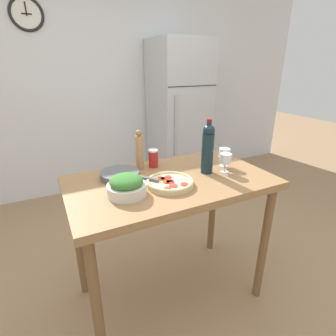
% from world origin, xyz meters
% --- Properties ---
extents(ground_plane, '(14.00, 14.00, 0.00)m').
position_xyz_m(ground_plane, '(0.00, 0.00, 0.00)').
color(ground_plane, '#9E7A56').
extents(wall_back, '(6.40, 0.09, 2.60)m').
position_xyz_m(wall_back, '(-0.00, 2.11, 1.30)').
color(wall_back, silver).
rests_on(wall_back, ground_plane).
extents(refrigerator, '(0.66, 0.71, 1.88)m').
position_xyz_m(refrigerator, '(0.99, 1.72, 0.94)').
color(refrigerator, '#B7BCC1').
rests_on(refrigerator, ground_plane).
extents(prep_counter, '(1.26, 0.72, 0.93)m').
position_xyz_m(prep_counter, '(0.00, 0.00, 0.81)').
color(prep_counter, olive).
rests_on(prep_counter, ground_plane).
extents(wine_bottle, '(0.08, 0.08, 0.35)m').
position_xyz_m(wine_bottle, '(0.26, -0.01, 1.10)').
color(wine_bottle, '#142833').
rests_on(wine_bottle, prep_counter).
extents(wine_glass_near, '(0.08, 0.08, 0.13)m').
position_xyz_m(wine_glass_near, '(0.37, -0.06, 1.03)').
color(wine_glass_near, silver).
rests_on(wine_glass_near, prep_counter).
extents(wine_glass_far, '(0.08, 0.08, 0.13)m').
position_xyz_m(wine_glass_far, '(0.43, 0.03, 1.03)').
color(wine_glass_far, silver).
rests_on(wine_glass_far, prep_counter).
extents(pepper_mill, '(0.05, 0.05, 0.27)m').
position_xyz_m(pepper_mill, '(-0.11, 0.24, 1.07)').
color(pepper_mill, '#AD7F51').
rests_on(pepper_mill, prep_counter).
extents(salad_bowl, '(0.22, 0.22, 0.12)m').
position_xyz_m(salad_bowl, '(-0.31, -0.08, 0.99)').
color(salad_bowl, silver).
rests_on(salad_bowl, prep_counter).
extents(homemade_pizza, '(0.28, 0.28, 0.04)m').
position_xyz_m(homemade_pizza, '(-0.05, -0.08, 0.95)').
color(homemade_pizza, '#DBC189').
rests_on(homemade_pizza, prep_counter).
extents(salt_canister, '(0.07, 0.07, 0.12)m').
position_xyz_m(salt_canister, '(-0.01, 0.24, 1.00)').
color(salt_canister, '#B2231E').
rests_on(salt_canister, prep_counter).
extents(cast_iron_skillet, '(0.30, 0.34, 0.04)m').
position_xyz_m(cast_iron_skillet, '(-0.27, 0.15, 0.96)').
color(cast_iron_skillet, '#56565B').
rests_on(cast_iron_skillet, prep_counter).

